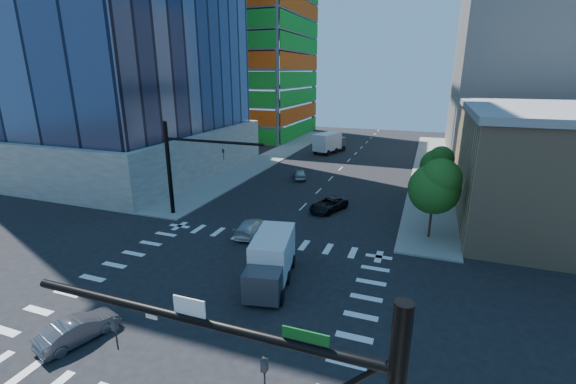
% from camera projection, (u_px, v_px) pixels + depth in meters
% --- Properties ---
extents(ground, '(160.00, 160.00, 0.00)m').
position_uv_depth(ground, '(215.00, 296.00, 24.25)').
color(ground, black).
rests_on(ground, ground).
extents(road_markings, '(20.00, 20.00, 0.01)m').
position_uv_depth(road_markings, '(215.00, 295.00, 24.25)').
color(road_markings, silver).
rests_on(road_markings, ground).
extents(sidewalk_ne, '(5.00, 60.00, 0.15)m').
position_uv_depth(sidewalk_ne, '(431.00, 169.00, 56.03)').
color(sidewalk_ne, gray).
rests_on(sidewalk_ne, ground).
extents(sidewalk_nw, '(5.00, 60.00, 0.15)m').
position_uv_depth(sidewalk_nw, '(272.00, 157.00, 64.22)').
color(sidewalk_nw, gray).
rests_on(sidewalk_nw, ground).
extents(construction_building, '(25.16, 34.50, 70.60)m').
position_uv_depth(construction_building, '(245.00, 18.00, 81.55)').
color(construction_building, gray).
rests_on(construction_building, ground).
extents(bg_building_ne, '(24.00, 30.00, 28.00)m').
position_uv_depth(bg_building_ne, '(539.00, 69.00, 60.63)').
color(bg_building_ne, slate).
rests_on(bg_building_ne, ground).
extents(signal_mast_nw, '(10.20, 0.40, 9.00)m').
position_uv_depth(signal_mast_nw, '(182.00, 161.00, 36.23)').
color(signal_mast_nw, black).
rests_on(signal_mast_nw, sidewalk_nw).
extents(tree_south, '(4.16, 4.16, 6.82)m').
position_uv_depth(tree_south, '(436.00, 186.00, 31.21)').
color(tree_south, '#382316').
rests_on(tree_south, sidewalk_ne).
extents(tree_north, '(3.54, 3.52, 5.78)m').
position_uv_depth(tree_north, '(438.00, 163.00, 42.08)').
color(tree_north, '#382316').
rests_on(tree_north, sidewalk_ne).
extents(car_nb_far, '(3.71, 5.15, 1.30)m').
position_uv_depth(car_nb_far, '(328.00, 205.00, 39.06)').
color(car_nb_far, black).
rests_on(car_nb_far, ground).
extents(car_sb_near, '(2.23, 4.62, 1.30)m').
position_uv_depth(car_sb_near, '(251.00, 227.00, 33.34)').
color(car_sb_near, silver).
rests_on(car_sb_near, ground).
extents(car_sb_mid, '(2.90, 4.12, 1.30)m').
position_uv_depth(car_sb_mid, '(300.00, 174.00, 50.90)').
color(car_sb_mid, '#A7ABAF').
rests_on(car_sb_mid, ground).
extents(car_sb_cross, '(2.51, 4.26, 1.33)m').
position_uv_depth(car_sb_cross, '(78.00, 329.00, 20.02)').
color(car_sb_cross, '#504F54').
rests_on(car_sb_cross, ground).
extents(box_truck_near, '(3.61, 6.31, 3.12)m').
position_uv_depth(box_truck_near, '(270.00, 265.00, 25.24)').
color(box_truck_near, black).
rests_on(box_truck_near, ground).
extents(box_truck_far, '(4.65, 7.21, 3.50)m').
position_uv_depth(box_truck_far, '(330.00, 144.00, 67.69)').
color(box_truck_far, black).
rests_on(box_truck_far, ground).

